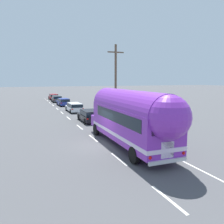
# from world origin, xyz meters

# --- Properties ---
(ground_plane) EXTENTS (300.00, 300.00, 0.00)m
(ground_plane) POSITION_xyz_m (0.00, 0.00, 0.00)
(ground_plane) COLOR #4C4C4F
(lane_markings) EXTENTS (3.54, 80.00, 0.01)m
(lane_markings) POSITION_xyz_m (2.40, 12.89, 0.00)
(lane_markings) COLOR silver
(lane_markings) RESTS_ON ground
(utility_pole) EXTENTS (1.80, 0.24, 8.50)m
(utility_pole) POSITION_xyz_m (4.08, 7.05, 4.42)
(utility_pole) COLOR brown
(utility_pole) RESTS_ON ground
(painted_bus) EXTENTS (2.65, 11.88, 4.12)m
(painted_bus) POSITION_xyz_m (1.70, -1.59, 2.30)
(painted_bus) COLOR purple
(painted_bus) RESTS_ON ground
(car_lead) EXTENTS (1.95, 4.57, 1.37)m
(car_lead) POSITION_xyz_m (1.77, 9.38, 0.79)
(car_lead) COLOR black
(car_lead) RESTS_ON ground
(car_second) EXTENTS (1.98, 4.65, 1.37)m
(car_second) POSITION_xyz_m (1.91, 18.01, 0.80)
(car_second) COLOR white
(car_second) RESTS_ON ground
(car_third) EXTENTS (2.07, 4.38, 1.37)m
(car_third) POSITION_xyz_m (1.80, 26.99, 0.78)
(car_third) COLOR navy
(car_third) RESTS_ON ground
(car_fourth) EXTENTS (2.02, 4.26, 1.37)m
(car_fourth) POSITION_xyz_m (1.62, 34.49, 0.78)
(car_fourth) COLOR #474C51
(car_fourth) RESTS_ON ground
(car_fifth) EXTENTS (2.05, 4.57, 1.37)m
(car_fifth) POSITION_xyz_m (1.75, 40.92, 0.80)
(car_fifth) COLOR #A5191E
(car_fifth) RESTS_ON ground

